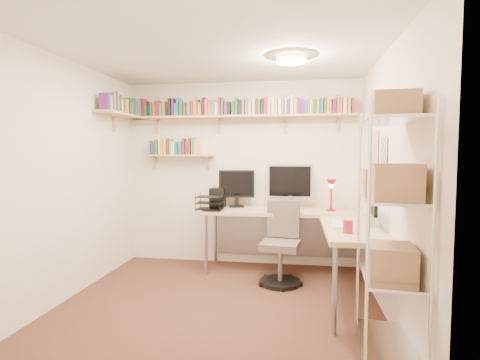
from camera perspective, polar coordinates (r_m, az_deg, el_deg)
name	(u,v)px	position (r m, az deg, el deg)	size (l,w,h in m)	color
ground	(219,304)	(4.00, -3.20, -18.37)	(3.20, 3.20, 0.00)	#41261C
room_shell	(219,151)	(3.70, -3.22, 4.42)	(3.24, 3.04, 2.52)	beige
wall_shelves	(209,116)	(5.08, -4.77, 9.71)	(3.12, 1.09, 0.80)	tan
corner_desk	(289,214)	(4.59, 7.54, -5.14)	(2.17, 2.04, 1.39)	tan
office_chair	(281,249)	(4.49, 6.29, -10.40)	(0.51, 0.52, 0.96)	black
wire_rack	(392,198)	(2.80, 22.10, -2.57)	(0.46, 0.83, 1.94)	silver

